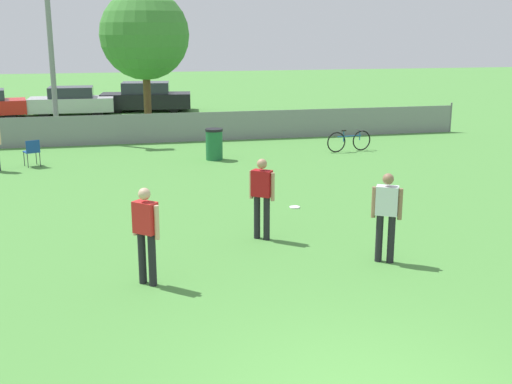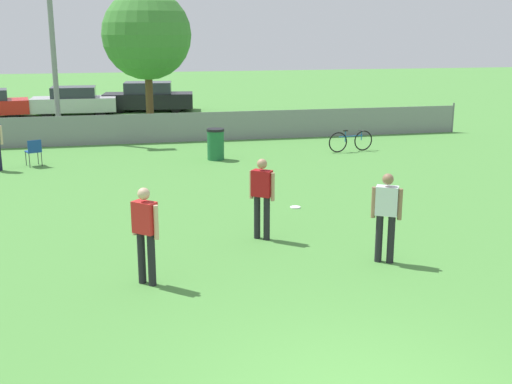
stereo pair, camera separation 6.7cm
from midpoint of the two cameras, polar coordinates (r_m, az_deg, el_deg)
fence_backline at (r=24.48m, az=-6.28°, el=5.74°), size 22.30×0.07×1.21m
light_pole at (r=25.87m, az=-17.81°, el=15.93°), size 0.90×0.36×8.84m
tree_near_pole at (r=27.95m, az=-9.61°, el=13.60°), size 3.74×3.74×5.80m
player_defender_red at (r=12.81m, az=0.68°, el=-0.11°), size 0.45×0.41×1.66m
player_thrower_red at (r=10.66m, az=-9.64°, el=-3.29°), size 0.43×0.43×1.66m
player_receiver_white at (r=11.76m, az=11.67°, el=-1.73°), size 0.49×0.38×1.66m
frisbee_disc at (r=15.35m, az=3.64°, el=-1.35°), size 0.26×0.26×0.03m
folding_chair_sideline at (r=21.03m, az=-19.06°, el=3.53°), size 0.55×0.56×0.84m
bicycle_sideline at (r=22.63m, az=8.51°, el=4.50°), size 1.70×0.44×0.76m
trash_bin at (r=20.97m, az=-3.52°, el=4.27°), size 0.57×0.57×1.02m
parked_car_silver at (r=33.39m, az=-15.81°, el=7.76°), size 4.10×1.82×1.40m
parked_car_dark at (r=34.20m, az=-9.48°, el=8.29°), size 4.76×2.29×1.50m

